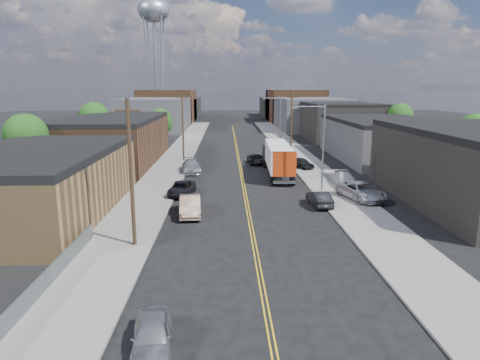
{
  "coord_description": "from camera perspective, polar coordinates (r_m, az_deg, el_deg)",
  "views": [
    {
      "loc": [
        -1.92,
        -17.88,
        10.64
      ],
      "look_at": [
        -0.67,
        19.72,
        2.5
      ],
      "focal_mm": 32.0,
      "sensor_mm": 36.0,
      "label": 1
    }
  ],
  "objects": [
    {
      "name": "ground",
      "position": [
        78.62,
        -0.48,
        4.43
      ],
      "size": [
        260.0,
        260.0,
        0.0
      ],
      "primitive_type": "plane",
      "color": "black",
      "rests_on": "ground"
    },
    {
      "name": "centerline",
      "position": [
        63.8,
        -0.15,
        2.61
      ],
      "size": [
        0.32,
        120.0,
        0.01
      ],
      "primitive_type": "cube",
      "color": "gold",
      "rests_on": "ground"
    },
    {
      "name": "sidewalk_left",
      "position": [
        64.21,
        -8.66,
        2.6
      ],
      "size": [
        5.0,
        140.0,
        0.15
      ],
      "primitive_type": "cube",
      "color": "slate",
      "rests_on": "ground"
    },
    {
      "name": "sidewalk_right",
      "position": [
        64.77,
        8.29,
        2.69
      ],
      "size": [
        5.0,
        140.0,
        0.15
      ],
      "primitive_type": "cube",
      "color": "slate",
      "rests_on": "ground"
    },
    {
      "name": "warehouse_tan",
      "position": [
        40.09,
        -25.5,
        -0.27
      ],
      "size": [
        12.0,
        22.0,
        5.6
      ],
      "color": "brown",
      "rests_on": "ground"
    },
    {
      "name": "warehouse_brown",
      "position": [
        64.35,
        -16.42,
        5.16
      ],
      "size": [
        12.0,
        26.0,
        6.6
      ],
      "color": "#4F311F",
      "rests_on": "ground"
    },
    {
      "name": "industrial_right_b",
      "position": [
        68.63,
        18.59,
        5.22
      ],
      "size": [
        14.0,
        24.0,
        6.1
      ],
      "color": "#3A3A3D",
      "rests_on": "ground"
    },
    {
      "name": "industrial_right_c",
      "position": [
        93.25,
        13.09,
        7.69
      ],
      "size": [
        14.0,
        22.0,
        7.6
      ],
      "color": "black",
      "rests_on": "ground"
    },
    {
      "name": "skyline_left_a",
      "position": [
        114.51,
        -11.11,
        8.66
      ],
      "size": [
        16.0,
        30.0,
        8.0
      ],
      "primitive_type": "cube",
      "color": "#3A3A3D",
      "rests_on": "ground"
    },
    {
      "name": "skyline_right_a",
      "position": [
        115.18,
        9.18,
        8.75
      ],
      "size": [
        16.0,
        30.0,
        8.0
      ],
      "primitive_type": "cube",
      "color": "#3A3A3D",
      "rests_on": "ground"
    },
    {
      "name": "skyline_left_b",
      "position": [
        139.17,
        -9.5,
        9.72
      ],
      "size": [
        16.0,
        26.0,
        10.0
      ],
      "primitive_type": "cube",
      "color": "#4F311F",
      "rests_on": "ground"
    },
    {
      "name": "skyline_right_b",
      "position": [
        139.72,
        7.24,
        9.8
      ],
      "size": [
        16.0,
        26.0,
        10.0
      ],
      "primitive_type": "cube",
      "color": "#4F311F",
      "rests_on": "ground"
    },
    {
      "name": "skyline_left_c",
      "position": [
        159.07,
        -8.54,
        9.5
      ],
      "size": [
        16.0,
        40.0,
        7.0
      ],
      "primitive_type": "cube",
      "color": "black",
      "rests_on": "ground"
    },
    {
      "name": "skyline_right_c",
      "position": [
        159.55,
        6.09,
        9.57
      ],
      "size": [
        16.0,
        40.0,
        7.0
      ],
      "primitive_type": "cube",
      "color": "black",
      "rests_on": "ground"
    },
    {
      "name": "water_tower",
      "position": [
        130.98,
        -11.45,
        20.77
      ],
      "size": [
        9.0,
        9.0,
        36.9
      ],
      "color": "gray",
      "rests_on": "ground"
    },
    {
      "name": "streetlight_near",
      "position": [
        44.24,
        10.58,
        5.1
      ],
      "size": [
        3.39,
        0.25,
        9.0
      ],
      "color": "gray",
      "rests_on": "ground"
    },
    {
      "name": "streetlight_far",
      "position": [
        78.63,
        5.11,
        8.29
      ],
      "size": [
        3.39,
        0.25,
        9.0
      ],
      "color": "gray",
      "rests_on": "ground"
    },
    {
      "name": "utility_pole_left_near",
      "position": [
        29.1,
        -14.33,
        0.93
      ],
      "size": [
        1.6,
        0.26,
        10.0
      ],
      "color": "black",
      "rests_on": "ground"
    },
    {
      "name": "utility_pole_left_far",
      "position": [
        63.43,
        -7.63,
        7.13
      ],
      "size": [
        1.6,
        0.26,
        10.0
      ],
      "color": "black",
      "rests_on": "ground"
    },
    {
      "name": "utility_pole_right",
      "position": [
        66.87,
        6.87,
        7.4
      ],
      "size": [
        1.6,
        0.26,
        10.0
      ],
      "color": "black",
      "rests_on": "ground"
    },
    {
      "name": "chainlink_fence",
      "position": [
        25.46,
        -24.39,
        -12.03
      ],
      "size": [
        0.05,
        16.0,
        1.22
      ],
      "color": "slate",
      "rests_on": "ground"
    },
    {
      "name": "tree_left_near",
      "position": [
        52.98,
        -26.56,
        5.01
      ],
      "size": [
        4.85,
        4.76,
        7.91
      ],
      "color": "black",
      "rests_on": "ground"
    },
    {
      "name": "tree_left_mid",
      "position": [
        76.3,
        -18.84,
        7.69
      ],
      "size": [
        5.1,
        5.04,
        8.37
      ],
      "color": "black",
      "rests_on": "ground"
    },
    {
      "name": "tree_left_far",
      "position": [
        81.0,
        -10.52,
        7.7
      ],
      "size": [
        4.35,
        4.2,
        6.97
      ],
      "color": "black",
      "rests_on": "ground"
    },
    {
      "name": "tree_right_near",
      "position": [
        62.92,
        28.8,
        5.45
      ],
      "size": [
        4.6,
        4.48,
        7.44
      ],
      "color": "black",
      "rests_on": "ground"
    },
    {
      "name": "tree_right_far",
      "position": [
        84.36,
        20.58,
        7.73
      ],
      "size": [
        4.85,
        4.76,
        7.91
      ],
      "color": "black",
      "rests_on": "ground"
    },
    {
      "name": "semi_truck",
      "position": [
        53.81,
        4.9,
        3.18
      ],
      "size": [
        2.96,
        15.09,
        3.93
      ],
      "rotation": [
        0.0,
        0.0,
        -0.03
      ],
      "color": "silver",
      "rests_on": "ground"
    },
    {
      "name": "car_left_a",
      "position": [
        18.98,
        -11.63,
        -19.65
      ],
      "size": [
        2.13,
        4.26,
        1.39
      ],
      "primitive_type": "imported",
      "rotation": [
        0.0,
        0.0,
        0.12
      ],
      "color": "#9A9D9F",
      "rests_on": "ground"
    },
    {
      "name": "car_left_b",
      "position": [
        36.63,
        -6.66,
        -3.43
      ],
      "size": [
        2.1,
        5.07,
        1.63
      ],
      "primitive_type": "imported",
      "rotation": [
        0.0,
        0.0,
        0.08
      ],
      "color": "#A18169",
      "rests_on": "ground"
    },
    {
      "name": "car_left_c",
      "position": [
        43.43,
        -7.77,
        -1.14
      ],
      "size": [
        2.66,
        5.14,
        1.39
      ],
      "primitive_type": "imported",
      "rotation": [
        0.0,
        0.0,
        -0.07
      ],
      "color": "black",
      "rests_on": "ground"
    },
    {
      "name": "car_left_d",
      "position": [
        55.12,
        -6.53,
        1.85
      ],
      "size": [
        2.88,
        5.74,
        1.6
      ],
      "primitive_type": "imported",
      "rotation": [
        0.0,
        0.0,
        0.12
      ],
      "color": "#999B9E",
      "rests_on": "ground"
    },
    {
      "name": "car_right_oncoming",
      "position": [
        39.79,
        10.54,
        -2.47
      ],
      "size": [
        1.81,
        4.35,
        1.4
      ],
      "primitive_type": "imported",
      "rotation": [
        0.0,
        0.0,
        3.22
      ],
      "color": "black",
      "rests_on": "ground"
    },
    {
      "name": "car_right_lot_a",
      "position": [
        42.52,
        15.85,
        -1.41
      ],
      "size": [
        4.17,
        6.4,
        1.64
      ],
      "primitive_type": "imported",
      "rotation": [
        0.0,
        0.0,
        0.26
      ],
      "color": "#B5B7BB",
      "rests_on": "sidewalk_right"
    },
    {
      "name": "car_right_lot_b",
      "position": [
        47.94,
        13.78,
        0.08
      ],
      "size": [
        2.15,
        4.95,
        1.42
      ],
      "primitive_type": "imported",
      "rotation": [
        0.0,
        0.0,
        -0.03
      ],
      "color": "silver",
      "rests_on": "sidewalk_right"
    },
    {
      "name": "car_right_lot_c",
      "position": [
        57.57,
        8.26,
        2.27
      ],
      "size": [
        3.18,
        4.29,
        1.36
      ],
      "primitive_type": "imported",
      "rotation": [
        0.0,
        0.0,
        0.45
      ],
      "color": "black",
      "rests_on": "sidewalk_right"
    },
    {
      "name": "car_ahead_truck",
      "position": [
        60.85,
        2.17,
        2.76
      ],
      "size": [
        2.53,
        4.92,
        1.33
      ],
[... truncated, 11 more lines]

